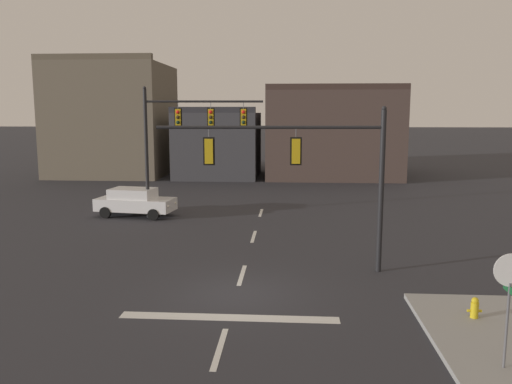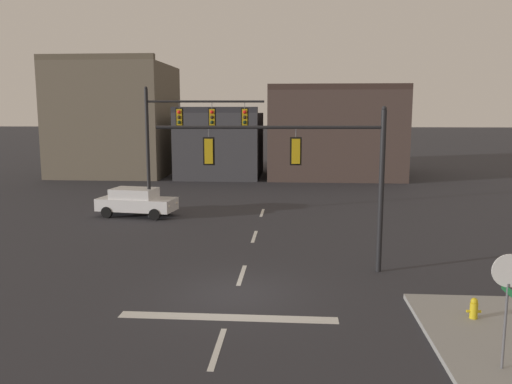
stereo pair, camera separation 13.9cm
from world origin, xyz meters
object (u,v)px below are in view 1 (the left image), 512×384
at_px(signal_mast_near_side, 312,163).
at_px(stop_sign, 510,283).
at_px(fire_hydrant, 474,312).
at_px(signal_mast_far_side, 183,130).
at_px(car_lot_nearside, 135,201).

height_order(signal_mast_near_side, stop_sign, signal_mast_near_side).
bearing_deg(fire_hydrant, signal_mast_far_side, 128.24).
bearing_deg(stop_sign, signal_mast_far_side, 122.40).
distance_m(car_lot_nearside, fire_hydrant, 20.19).
distance_m(signal_mast_near_side, signal_mast_far_side, 11.93).
relative_size(signal_mast_near_side, signal_mast_far_side, 1.13).
distance_m(stop_sign, car_lot_nearside, 22.19).
bearing_deg(signal_mast_far_side, signal_mast_near_side, -55.08).
xyz_separation_m(signal_mast_far_side, fire_hydrant, (11.27, -14.30, -4.60)).
relative_size(car_lot_nearside, fire_hydrant, 6.17).
relative_size(signal_mast_near_side, car_lot_nearside, 1.79).
relative_size(signal_mast_far_side, car_lot_nearside, 1.59).
bearing_deg(signal_mast_near_side, signal_mast_far_side, 124.92).
xyz_separation_m(signal_mast_near_side, stop_sign, (4.12, -7.47, -1.93)).
height_order(signal_mast_far_side, stop_sign, signal_mast_far_side).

